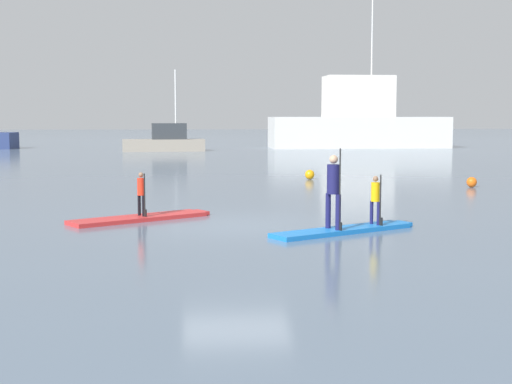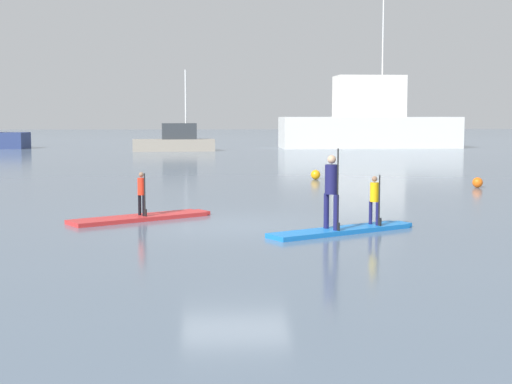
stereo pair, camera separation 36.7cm
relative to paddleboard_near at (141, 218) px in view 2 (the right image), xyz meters
The scene contains 10 objects.
ground_plane 2.58m from the paddleboard_near, 28.06° to the right, with size 240.00×240.00×0.00m, color slate.
paddleboard_near is the anchor object (origin of this frame).
paddler_child_solo 0.65m from the paddleboard_near, 10.68° to the right, with size 0.27×0.34×1.07m.
paddleboard_far 5.15m from the paddleboard_near, 26.68° to the right, with size 3.49×2.31×0.10m.
paddler_adult 5.07m from the paddleboard_near, 29.97° to the right, with size 0.39×0.46×1.76m.
paddler_child_front 5.74m from the paddleboard_near, 19.28° to the right, with size 0.26×0.35×1.15m.
fishing_boat_white_large 42.13m from the paddleboard_near, 70.36° to the left, with size 14.01×4.48×12.08m.
fishing_boat_green_midground 35.17m from the paddleboard_near, 91.32° to the left, with size 5.92×2.15×5.79m.
mooring_buoy_near 13.42m from the paddleboard_near, 33.69° to the left, with size 0.37×0.37×0.37m, color orange.
mooring_buoy_mid 12.64m from the paddleboard_near, 62.17° to the left, with size 0.38×0.38×0.38m, color orange.
Camera 2 is at (-0.56, -17.01, 2.56)m, focal length 52.07 mm.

